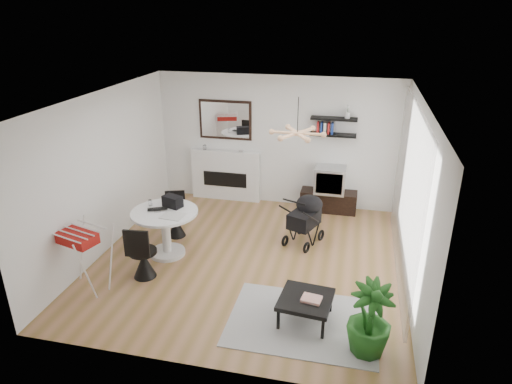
% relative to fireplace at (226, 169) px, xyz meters
% --- Properties ---
extents(floor, '(5.00, 5.00, 0.00)m').
position_rel_fireplace_xyz_m(floor, '(1.10, -2.42, -0.69)').
color(floor, olive).
rests_on(floor, ground).
extents(ceiling, '(5.00, 5.00, 0.00)m').
position_rel_fireplace_xyz_m(ceiling, '(1.10, -2.42, 2.01)').
color(ceiling, white).
rests_on(ceiling, wall_back).
extents(wall_back, '(5.00, 0.00, 5.00)m').
position_rel_fireplace_xyz_m(wall_back, '(1.10, 0.08, 0.66)').
color(wall_back, white).
rests_on(wall_back, floor).
extents(wall_left, '(0.00, 5.00, 5.00)m').
position_rel_fireplace_xyz_m(wall_left, '(-1.40, -2.42, 0.66)').
color(wall_left, white).
rests_on(wall_left, floor).
extents(wall_right, '(0.00, 5.00, 5.00)m').
position_rel_fireplace_xyz_m(wall_right, '(3.60, -2.42, 0.66)').
color(wall_right, white).
rests_on(wall_right, floor).
extents(sheer_curtain, '(0.04, 3.60, 2.60)m').
position_rel_fireplace_xyz_m(sheer_curtain, '(3.50, -2.22, 0.66)').
color(sheer_curtain, white).
rests_on(sheer_curtain, wall_right).
extents(fireplace, '(1.50, 0.17, 2.16)m').
position_rel_fireplace_xyz_m(fireplace, '(0.00, 0.00, 0.00)').
color(fireplace, white).
rests_on(fireplace, floor).
extents(shelf_lower, '(0.90, 0.25, 0.04)m').
position_rel_fireplace_xyz_m(shelf_lower, '(2.23, -0.05, 0.91)').
color(shelf_lower, black).
rests_on(shelf_lower, wall_back).
extents(shelf_upper, '(0.90, 0.25, 0.04)m').
position_rel_fireplace_xyz_m(shelf_upper, '(2.23, -0.05, 1.23)').
color(shelf_upper, black).
rests_on(shelf_upper, wall_back).
extents(pendant_lamp, '(0.90, 0.90, 0.10)m').
position_rel_fireplace_xyz_m(pendant_lamp, '(1.80, -2.12, 1.46)').
color(pendant_lamp, tan).
rests_on(pendant_lamp, ceiling).
extents(tv_console, '(1.14, 0.40, 0.43)m').
position_rel_fireplace_xyz_m(tv_console, '(2.23, -0.13, -0.47)').
color(tv_console, black).
rests_on(tv_console, floor).
extents(crt_tv, '(0.61, 0.53, 0.53)m').
position_rel_fireplace_xyz_m(crt_tv, '(2.24, -0.14, 0.01)').
color(crt_tv, '#B5B6B8').
rests_on(crt_tv, tv_console).
extents(dining_table, '(1.11, 1.11, 0.81)m').
position_rel_fireplace_xyz_m(dining_table, '(-0.31, -2.55, -0.15)').
color(dining_table, white).
rests_on(dining_table, floor).
extents(laptop, '(0.39, 0.33, 0.03)m').
position_rel_fireplace_xyz_m(laptop, '(-0.42, -2.57, 0.14)').
color(laptop, black).
rests_on(laptop, dining_table).
extents(black_bag, '(0.37, 0.29, 0.19)m').
position_rel_fireplace_xyz_m(black_bag, '(-0.24, -2.34, 0.22)').
color(black_bag, black).
rests_on(black_bag, dining_table).
extents(newspaper, '(0.40, 0.34, 0.01)m').
position_rel_fireplace_xyz_m(newspaper, '(-0.09, -2.69, 0.13)').
color(newspaper, white).
rests_on(newspaper, dining_table).
extents(drinking_glass, '(0.06, 0.06, 0.11)m').
position_rel_fireplace_xyz_m(drinking_glass, '(-0.63, -2.39, 0.18)').
color(drinking_glass, white).
rests_on(drinking_glass, dining_table).
extents(chair_far, '(0.43, 0.44, 0.83)m').
position_rel_fireplace_xyz_m(chair_far, '(-0.41, -1.87, -0.42)').
color(chair_far, black).
rests_on(chair_far, floor).
extents(chair_near, '(0.43, 0.45, 0.91)m').
position_rel_fireplace_xyz_m(chair_near, '(-0.38, -3.29, -0.40)').
color(chair_near, black).
rests_on(chair_near, floor).
extents(drying_rack, '(0.80, 0.77, 0.99)m').
position_rel_fireplace_xyz_m(drying_rack, '(-1.08, -3.76, -0.17)').
color(drying_rack, white).
rests_on(drying_rack, floor).
extents(stroller, '(0.72, 0.88, 0.96)m').
position_rel_fireplace_xyz_m(stroller, '(1.93, -1.57, -0.27)').
color(stroller, black).
rests_on(stroller, floor).
extents(rug, '(1.98, 1.43, 0.01)m').
position_rel_fireplace_xyz_m(rug, '(2.19, -3.84, -0.68)').
color(rug, '#999999').
rests_on(rug, floor).
extents(coffee_table, '(0.75, 0.75, 0.35)m').
position_rel_fireplace_xyz_m(coffee_table, '(2.21, -3.79, -0.36)').
color(coffee_table, black).
rests_on(coffee_table, rug).
extents(magazines, '(0.28, 0.24, 0.04)m').
position_rel_fireplace_xyz_m(magazines, '(2.29, -3.83, -0.30)').
color(magazines, '#C34530').
rests_on(magazines, coffee_table).
extents(potted_plant, '(0.70, 0.70, 0.97)m').
position_rel_fireplace_xyz_m(potted_plant, '(3.03, -4.22, -0.20)').
color(potted_plant, '#1C5618').
rests_on(potted_plant, floor).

